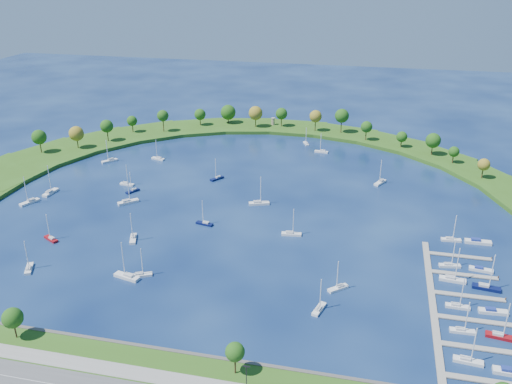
% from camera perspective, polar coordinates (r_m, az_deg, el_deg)
% --- Properties ---
extents(ground, '(700.00, 700.00, 0.00)m').
position_cam_1_polar(ground, '(243.39, -1.41, -1.22)').
color(ground, '#071641').
rests_on(ground, ground).
extents(breakwater, '(286.74, 247.64, 2.00)m').
position_cam_1_polar(breakwater, '(299.20, -7.76, 3.60)').
color(breakwater, '#2D5416').
rests_on(breakwater, ground).
extents(breakwater_trees, '(240.45, 88.25, 14.99)m').
position_cam_1_polar(breakwater_trees, '(326.46, -1.06, 7.26)').
color(breakwater_trees, '#382314').
rests_on(breakwater_trees, breakwater).
extents(harbor_tower, '(2.60, 2.60, 4.63)m').
position_cam_1_polar(harbor_tower, '(352.75, 1.81, 7.47)').
color(harbor_tower, gray).
rests_on(harbor_tower, breakwater).
extents(dock_system, '(24.28, 82.00, 1.60)m').
position_cam_1_polar(dock_system, '(186.16, 20.38, -11.20)').
color(dock_system, gray).
rests_on(dock_system, ground).
extents(moored_boat_0, '(7.42, 8.05, 12.60)m').
position_cam_1_polar(moored_boat_0, '(303.55, -15.18, 3.26)').
color(moored_boat_0, white).
rests_on(moored_boat_0, ground).
extents(moored_boat_1, '(9.84, 4.80, 13.94)m').
position_cam_1_polar(moored_boat_1, '(193.64, -13.45, -8.60)').
color(moored_boat_1, white).
rests_on(moored_boat_1, ground).
extents(moored_boat_2, '(6.11, 8.64, 12.52)m').
position_cam_1_polar(moored_boat_2, '(271.32, 12.98, 1.06)').
color(moored_boat_2, white).
rests_on(moored_boat_2, ground).
extents(moored_boat_3, '(7.49, 5.35, 10.88)m').
position_cam_1_polar(moored_boat_3, '(226.92, -20.82, -4.57)').
color(moored_boat_3, maroon).
rests_on(moored_boat_3, ground).
extents(moored_boat_4, '(4.94, 8.35, 11.86)m').
position_cam_1_polar(moored_boat_4, '(217.70, -12.84, -4.74)').
color(moored_boat_4, white).
rests_on(moored_boat_4, ground).
extents(moored_boat_5, '(7.41, 2.88, 10.61)m').
position_cam_1_polar(moored_boat_5, '(270.01, -13.46, 0.89)').
color(moored_boat_5, white).
rests_on(moored_boat_5, ground).
extents(moored_boat_7, '(5.24, 7.81, 11.22)m').
position_cam_1_polar(moored_boat_7, '(209.19, -22.84, -7.38)').
color(moored_boat_7, white).
rests_on(moored_boat_7, ground).
extents(moored_boat_8, '(6.94, 6.59, 11.00)m').
position_cam_1_polar(moored_boat_8, '(184.78, 8.67, -9.90)').
color(moored_boat_8, white).
rests_on(moored_boat_8, ground).
extents(moored_boat_9, '(8.59, 8.37, 13.77)m').
position_cam_1_polar(moored_boat_9, '(249.94, -13.35, -0.96)').
color(moored_boat_9, white).
rests_on(moored_boat_9, ground).
extents(moored_boat_10, '(5.06, 7.06, 10.26)m').
position_cam_1_polar(moored_boat_10, '(261.45, -12.88, 0.18)').
color(moored_boat_10, '#09103D').
rests_on(moored_boat_10, ground).
extents(moored_boat_11, '(7.99, 4.09, 11.31)m').
position_cam_1_polar(moored_boat_11, '(301.09, -10.28, 3.54)').
color(moored_boat_11, white).
rests_on(moored_boat_11, ground).
extents(moored_boat_12, '(7.60, 3.43, 10.80)m').
position_cam_1_polar(moored_boat_12, '(225.02, -5.44, -3.25)').
color(moored_boat_12, '#09103D').
rests_on(moored_boat_12, ground).
extents(moored_boat_13, '(4.42, 6.97, 9.95)m').
position_cam_1_polar(moored_boat_13, '(322.75, 5.31, 5.19)').
color(moored_boat_13, white).
rests_on(moored_boat_13, ground).
extents(moored_boat_14, '(8.11, 3.12, 11.63)m').
position_cam_1_polar(moored_boat_14, '(216.24, 3.74, -4.36)').
color(moored_boat_14, white).
rests_on(moored_boat_14, ground).
extents(moored_boat_15, '(3.25, 9.58, 13.86)m').
position_cam_1_polar(moored_boat_15, '(270.65, -20.87, 0.02)').
color(moored_boat_15, white).
rests_on(moored_boat_15, ground).
extents(moored_boat_16, '(5.90, 7.45, 11.07)m').
position_cam_1_polar(moored_boat_16, '(270.09, -4.13, 1.51)').
color(moored_boat_16, '#09103D').
rests_on(moored_boat_16, ground).
extents(moored_boat_17, '(6.10, 9.18, 13.17)m').
position_cam_1_polar(moored_boat_17, '(263.61, -22.76, -0.92)').
color(moored_boat_17, white).
rests_on(moored_boat_17, ground).
extents(moored_boat_18, '(7.82, 2.93, 11.23)m').
position_cam_1_polar(moored_boat_18, '(309.47, 6.92, 4.31)').
color(moored_boat_18, white).
rests_on(moored_boat_18, ground).
extents(moored_boat_19, '(4.07, 7.81, 11.05)m').
position_cam_1_polar(moored_boat_19, '(174.25, 6.67, -12.06)').
color(moored_boat_19, white).
rests_on(moored_boat_19, ground).
extents(moored_boat_20, '(7.59, 4.91, 10.87)m').
position_cam_1_polar(moored_boat_20, '(193.74, -12.02, -8.46)').
color(moored_boat_20, white).
rests_on(moored_boat_20, ground).
extents(moored_boat_21, '(9.42, 5.42, 13.36)m').
position_cam_1_polar(moored_boat_21, '(241.90, 0.31, -1.13)').
color(moored_boat_21, white).
rests_on(moored_boat_21, ground).
extents(docked_boat_0, '(8.13, 2.99, 11.69)m').
position_cam_1_polar(docked_boat_0, '(164.94, 21.46, -16.15)').
color(docked_boat_0, white).
rests_on(docked_boat_0, ground).
extents(docked_boat_1, '(9.23, 2.86, 1.87)m').
position_cam_1_polar(docked_boat_1, '(165.68, 25.25, -16.79)').
color(docked_boat_1, white).
rests_on(docked_boat_1, ground).
extents(docked_boat_2, '(7.35, 2.27, 10.71)m').
position_cam_1_polar(docked_boat_2, '(175.39, 20.93, -13.43)').
color(docked_boat_2, white).
rests_on(docked_boat_2, ground).
extents(docked_boat_3, '(8.52, 3.43, 12.17)m').
position_cam_1_polar(docked_boat_3, '(177.28, 24.37, -13.62)').
color(docked_boat_3, maroon).
rests_on(docked_boat_3, ground).
extents(docked_boat_4, '(7.52, 2.25, 11.00)m').
position_cam_1_polar(docked_boat_4, '(185.56, 20.49, -11.14)').
color(docked_boat_4, white).
rests_on(docked_boat_4, ground).
extents(docked_boat_5, '(8.90, 2.99, 1.79)m').
position_cam_1_polar(docked_boat_5, '(187.29, 23.71, -11.45)').
color(docked_boat_5, white).
rests_on(docked_boat_5, ground).
extents(docked_boat_6, '(9.01, 3.33, 12.95)m').
position_cam_1_polar(docked_boat_6, '(198.70, 20.00, -8.59)').
color(docked_boat_6, white).
rests_on(docked_boat_6, ground).
extents(docked_boat_7, '(9.33, 3.71, 13.33)m').
position_cam_1_polar(docked_boat_7, '(198.31, 23.11, -9.18)').
color(docked_boat_7, '#09103D').
rests_on(docked_boat_7, ground).
extents(docked_boat_8, '(7.73, 3.28, 11.01)m').
position_cam_1_polar(docked_boat_8, '(206.86, 19.75, -7.23)').
color(docked_boat_8, white).
rests_on(docked_boat_8, ground).
extents(docked_boat_9, '(8.33, 3.36, 1.65)m').
position_cam_1_polar(docked_boat_9, '(208.42, 22.61, -7.54)').
color(docked_boat_9, white).
rests_on(docked_boat_9, ground).
extents(docked_boat_10, '(7.68, 2.72, 11.07)m').
position_cam_1_polar(docked_boat_10, '(224.90, 19.88, -4.68)').
color(docked_boat_10, white).
rests_on(docked_boat_10, ground).
extents(docked_boat_11, '(9.88, 2.91, 2.01)m').
position_cam_1_polar(docked_boat_11, '(226.86, 22.35, -4.87)').
color(docked_boat_11, white).
rests_on(docked_boat_11, ground).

